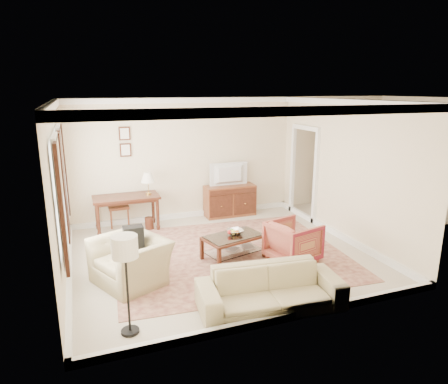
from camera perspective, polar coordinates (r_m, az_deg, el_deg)
room_shell at (r=7.16m, az=-0.67°, el=9.57°), size 5.51×5.01×2.91m
annex_bedroom at (r=10.82m, az=20.15°, el=-1.11°), size 3.00×2.70×2.90m
window_front at (r=6.22m, az=-22.41°, el=-0.93°), size 0.12×1.56×1.80m
window_rear at (r=7.78m, az=-22.12°, el=2.03°), size 0.12×1.56×1.80m
doorway at (r=9.89m, az=11.30°, el=2.48°), size 0.10×1.12×2.25m
rug at (r=7.79m, az=0.74°, el=-8.80°), size 4.52×3.96×0.01m
writing_desk at (r=9.13m, az=-13.79°, el=-1.24°), size 1.44×0.72×0.78m
desk_chair at (r=9.50m, az=-14.89°, el=-1.65°), size 0.51×0.51×1.05m
desk_lamp at (r=9.11m, az=-10.79°, el=1.22°), size 0.32×0.32×0.50m
framed_prints at (r=9.32m, az=-13.96°, el=7.01°), size 0.25×0.04×0.68m
sideboard at (r=9.97m, az=0.82°, el=-1.21°), size 1.26×0.48×0.77m
tv at (r=9.76m, az=0.89°, el=3.57°), size 0.93×0.53×0.12m
coffee_table at (r=7.47m, az=1.35°, el=-6.97°), size 1.21×0.88×0.46m
fruit_bowl at (r=7.51m, az=1.59°, el=-5.55°), size 0.42×0.42×0.10m
book_a at (r=7.50m, az=0.56°, el=-8.29°), size 0.25×0.20×0.38m
book_b at (r=7.67m, az=2.61°, el=-7.82°), size 0.28×0.04×0.38m
striped_armchair at (r=7.46m, az=9.86°, el=-6.71°), size 0.93×0.97×0.83m
club_armchair at (r=6.72m, az=-13.23°, el=-8.58°), size 1.15×1.34×0.99m
backpack at (r=6.74m, az=-12.80°, el=-6.20°), size 0.34×0.38×0.40m
sofa at (r=5.88m, az=6.68°, el=-12.73°), size 2.13×0.83×0.81m
floor_lamp at (r=5.15m, az=-13.95°, el=-8.61°), size 0.33×0.33×1.34m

